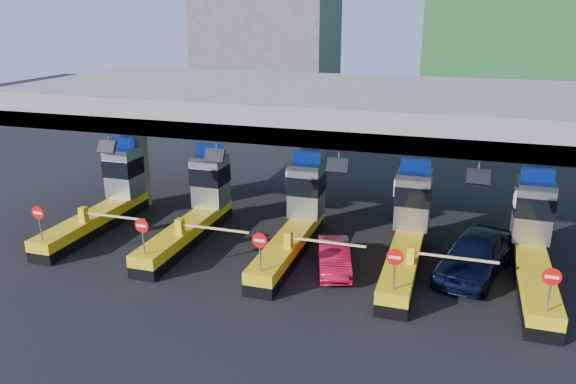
% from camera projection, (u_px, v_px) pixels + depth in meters
% --- Properties ---
extents(ground, '(120.00, 120.00, 0.00)m').
position_uv_depth(ground, '(295.00, 248.00, 25.76)').
color(ground, black).
rests_on(ground, ground).
extents(toll_canopy, '(28.00, 12.09, 7.00)m').
position_uv_depth(toll_canopy, '(313.00, 105.00, 26.48)').
color(toll_canopy, slate).
rests_on(toll_canopy, ground).
extents(toll_lane_far_left, '(4.43, 8.00, 4.16)m').
position_uv_depth(toll_lane_far_left, '(108.00, 197.00, 28.44)').
color(toll_lane_far_left, black).
rests_on(toll_lane_far_left, ground).
extents(toll_lane_left, '(4.43, 8.00, 4.16)m').
position_uv_depth(toll_lane_left, '(198.00, 207.00, 27.01)').
color(toll_lane_left, black).
rests_on(toll_lane_left, ground).
extents(toll_lane_center, '(4.43, 8.00, 4.16)m').
position_uv_depth(toll_lane_center, '(297.00, 218.00, 25.58)').
color(toll_lane_center, black).
rests_on(toll_lane_center, ground).
extents(toll_lane_right, '(4.43, 8.00, 4.16)m').
position_uv_depth(toll_lane_right, '(408.00, 230.00, 24.15)').
color(toll_lane_right, black).
rests_on(toll_lane_right, ground).
extents(toll_lane_far_right, '(4.43, 8.00, 4.16)m').
position_uv_depth(toll_lane_far_right, '(533.00, 244.00, 22.72)').
color(toll_lane_far_right, black).
rests_on(toll_lane_far_right, ground).
extents(bg_building_concrete, '(14.00, 10.00, 18.00)m').
position_uv_depth(bg_building_concrete, '(267.00, 25.00, 59.66)').
color(bg_building_concrete, '#4C4C49').
rests_on(bg_building_concrete, ground).
extents(van, '(3.58, 5.70, 1.81)m').
position_uv_depth(van, '(475.00, 255.00, 22.89)').
color(van, black).
rests_on(van, ground).
extents(red_car, '(2.23, 3.85, 1.20)m').
position_uv_depth(red_car, '(334.00, 257.00, 23.39)').
color(red_car, '#AC0D25').
rests_on(red_car, ground).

